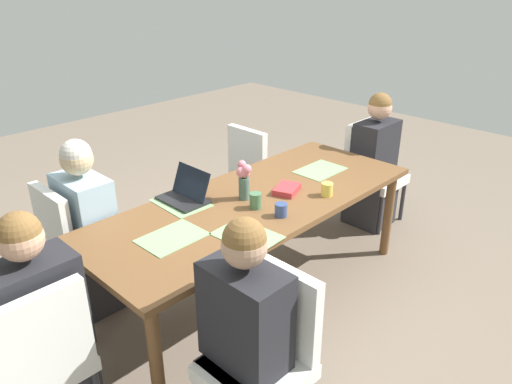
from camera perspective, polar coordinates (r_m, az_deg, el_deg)
The scene contains 21 objects.
ground_plane at distance 3.59m, azimuth -0.00°, elevation -11.54°, with size 10.00×10.00×0.00m, color #756656.
dining_table at distance 3.24m, azimuth -0.00°, elevation -1.93°, with size 2.37×0.93×0.74m.
chair_head_right_left_near at distance 2.56m, azimuth -24.03°, elevation -17.23°, with size 0.44×0.44×0.90m.
person_head_right_left_near at distance 2.61m, azimuth -23.59°, elevation -15.40°, with size 0.40×0.36×1.19m.
chair_head_left_left_mid at distance 4.48m, azimuth 13.10°, elevation 2.82°, with size 0.44×0.44×0.90m.
person_head_left_left_mid at distance 4.39m, azimuth 13.54°, elevation 2.68°, with size 0.40×0.36×1.19m.
chair_far_left_far at distance 2.40m, azimuth 1.17°, elevation -17.89°, with size 0.44×0.44×0.90m.
person_far_left_far at distance 2.37m, azimuth -1.22°, elevation -17.59°, with size 0.36×0.40×1.19m.
chair_near_right_near at distance 3.41m, azimuth -20.41°, elevation -5.47°, with size 0.44×0.44×0.90m.
person_near_right_near at distance 3.37m, azimuth -18.90°, elevation -5.02°, with size 0.36×0.40×1.19m.
chair_near_right_mid at distance 4.32m, azimuth 0.05°, elevation 2.61°, with size 0.44×0.44×0.90m.
flower_vase at distance 3.15m, azimuth -1.41°, elevation 1.61°, with size 0.10×0.11×0.26m.
placemat_head_right_left_near at distance 2.80m, azimuth -9.77°, elevation -5.25°, with size 0.36×0.26×0.00m, color #7FAD70.
placemat_head_left_left_mid at distance 3.69m, azimuth 7.49°, elevation 2.56°, with size 0.36×0.26×0.00m, color #7FAD70.
placemat_far_left_far at distance 2.78m, azimuth -1.03°, elevation -5.10°, with size 0.36×0.26×0.00m, color #7FAD70.
placemat_near_right_near at distance 3.19m, azimuth -8.75°, elevation -1.26°, with size 0.36×0.26×0.00m, color #7FAD70.
laptop_near_right_near at distance 3.20m, azimuth -8.24°, elevation -0.27°, with size 0.22×0.32×0.20m.
coffee_mug_near_left at distance 3.27m, azimuth 8.29°, elevation 0.31°, with size 0.08×0.08×0.09m, color #DBC64C.
coffee_mug_near_right at distance 3.07m, azimuth -0.04°, elevation -1.02°, with size 0.08×0.08×0.10m, color #47704C.
coffee_mug_centre_left at distance 2.97m, azimuth 2.94°, elevation -2.10°, with size 0.08×0.08×0.08m, color #33477A.
book_red_cover at distance 3.30m, azimuth 3.63°, elevation 0.32°, with size 0.20×0.14×0.04m, color #B73338.
Camera 1 is at (2.08, 2.02, 2.12)m, focal length 34.23 mm.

